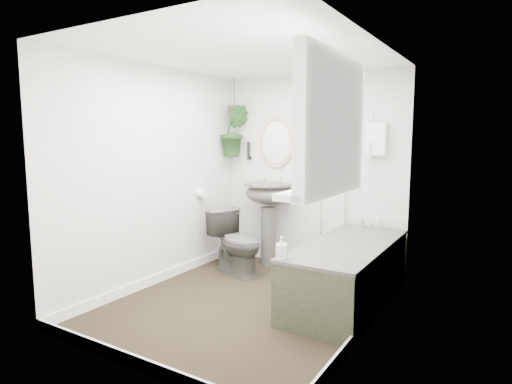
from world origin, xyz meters
The scene contains 22 objects.
floor centered at (0.00, 0.00, -0.01)m, with size 2.30×2.80×0.02m, color black.
ceiling centered at (0.00, 0.00, 2.31)m, with size 2.30×2.80×0.02m, color white.
wall_back centered at (0.00, 1.41, 1.15)m, with size 2.30×0.02×2.30m, color white.
wall_front centered at (0.00, -1.41, 1.15)m, with size 2.30×0.02×2.30m, color white.
wall_left centered at (-1.16, 0.00, 1.15)m, with size 0.02×2.80×2.30m, color white.
wall_right centered at (1.16, 0.00, 1.15)m, with size 0.02×2.80×2.30m, color white.
skirting centered at (0.00, 0.00, 0.05)m, with size 2.30×2.80×0.10m, color white.
bathtub centered at (0.80, 0.50, 0.29)m, with size 0.72×1.72×0.58m, color #47473F, non-canonical shape.
bath_screen centered at (0.47, 0.99, 1.28)m, with size 0.04×0.72×1.40m, color silver, non-canonical shape.
shower_box centered at (0.80, 1.34, 1.55)m, with size 0.20×0.10×0.35m, color white.
oval_mirror centered at (-0.45, 1.37, 1.50)m, with size 0.46×0.03×0.62m, color tan.
wall_sconce centered at (-0.85, 1.36, 1.40)m, with size 0.04×0.04×0.22m, color black.
toilet_roll_holder centered at (-1.10, 0.70, 0.90)m, with size 0.11×0.11×0.11m, color white.
window_recess centered at (1.09, -0.70, 1.65)m, with size 0.08×1.00×0.90m, color white.
window_sill centered at (1.02, -0.70, 1.23)m, with size 0.18×1.00×0.04m, color white.
window_blinds centered at (1.04, -0.70, 1.65)m, with size 0.01×0.86×0.76m, color white.
toilet centered at (-0.60, 0.70, 0.37)m, with size 0.41×0.72×0.74m, color #47473F.
pedestal_sink centered at (-0.45, 1.18, 0.51)m, with size 0.60×0.51×1.02m, color #47473F, non-canonical shape.
sill_plant centered at (1.01, -0.40, 1.37)m, with size 0.22×0.19×0.24m, color black.
hanging_plant centered at (-0.97, 1.22, 1.64)m, with size 0.36×0.29×0.65m, color black.
soap_bottle centered at (0.51, -0.29, 0.67)m, with size 0.08×0.09×0.19m, color black.
hanging_pot centered at (-0.97, 1.22, 1.91)m, with size 0.16×0.16×0.12m, color #422E21.
Camera 1 is at (2.10, -3.30, 1.57)m, focal length 30.00 mm.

